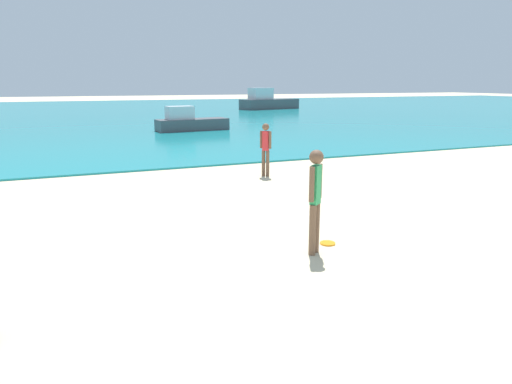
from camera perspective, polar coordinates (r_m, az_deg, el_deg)
The scene contains 6 objects.
water at distance 44.65m, azimuth -18.99°, elevation 9.19°, with size 160.00×60.00×0.06m, color teal.
person_standing at distance 7.36m, azimuth 7.32°, elevation -0.46°, with size 0.33×0.27×1.70m.
frisbee at distance 8.10m, azimuth 8.83°, elevation -6.26°, with size 0.26×0.26×0.03m, color orange.
person_distant at distance 13.60m, azimuth 1.19°, elevation 5.64°, with size 0.27×0.28×1.56m.
boat_near at distance 26.69m, azimuth -8.18°, elevation 8.54°, with size 4.15×1.68×1.37m.
boat_far at distance 48.17m, azimuth 1.44°, elevation 11.06°, with size 6.56×3.38×2.13m.
Camera 1 is at (-2.91, -2.01, 2.71)m, focal length 32.44 mm.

